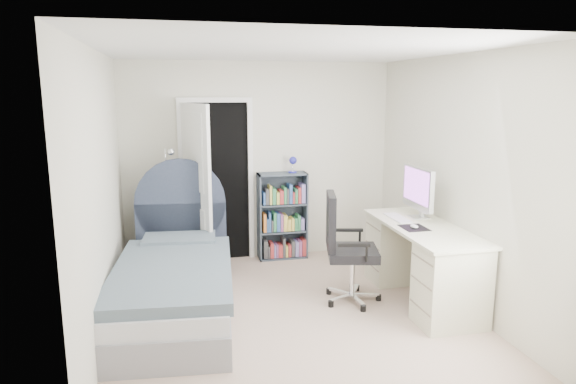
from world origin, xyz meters
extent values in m
cube|color=tan|center=(0.00, 0.00, -0.03)|extent=(3.40, 3.60, 0.05)
cube|color=white|center=(0.00, 0.00, 2.52)|extent=(3.40, 3.60, 0.05)
cube|color=beige|center=(0.00, 1.82, 1.25)|extent=(3.40, 0.05, 2.50)
cube|color=beige|center=(0.00, -1.82, 1.25)|extent=(3.40, 0.05, 2.50)
cube|color=beige|center=(-1.72, 0.00, 1.25)|extent=(0.05, 3.60, 2.50)
cube|color=beige|center=(1.72, 0.00, 1.25)|extent=(0.05, 3.60, 2.50)
cube|color=black|center=(-0.55, 1.80, 1.00)|extent=(0.80, 0.01, 2.00)
cube|color=white|center=(-0.98, 1.77, 1.00)|extent=(0.06, 0.06, 2.00)
cube|color=white|center=(-0.12, 1.77, 1.00)|extent=(0.06, 0.06, 2.00)
cube|color=white|center=(-0.55, 1.77, 2.03)|extent=(0.92, 0.06, 0.06)
cube|color=white|center=(-0.82, 1.39, 1.00)|extent=(0.30, 0.77, 2.00)
cube|color=gray|center=(-1.11, 0.15, 0.14)|extent=(1.23, 2.26, 0.28)
cube|color=silver|center=(-1.11, 0.15, 0.36)|extent=(1.20, 2.22, 0.17)
cube|color=slate|center=(-1.12, 0.05, 0.49)|extent=(1.24, 1.94, 0.11)
cube|color=slate|center=(-1.04, 0.93, 0.51)|extent=(0.81, 0.50, 0.13)
cube|color=#323A4D|center=(-1.01, 1.28, 0.44)|extent=(1.04, 0.16, 0.87)
cylinder|color=#323A4D|center=(-1.01, 1.28, 0.87)|extent=(1.04, 0.16, 1.03)
cylinder|color=#D8A485|center=(-1.36, 1.46, 0.23)|extent=(0.03, 0.03, 0.46)
cylinder|color=#D8A485|center=(-1.36, 1.77, 0.23)|extent=(0.03, 0.03, 0.46)
cylinder|color=#D8A485|center=(-1.05, 1.46, 0.23)|extent=(0.03, 0.03, 0.46)
cylinder|color=#D8A485|center=(-1.05, 1.77, 0.23)|extent=(0.03, 0.03, 0.46)
cube|color=#D8A485|center=(-1.21, 1.62, 0.45)|extent=(0.37, 0.37, 0.03)
cube|color=#D8A485|center=(-1.21, 1.62, 0.16)|extent=(0.33, 0.33, 0.02)
cube|color=#B24C33|center=(-1.25, 1.62, 0.48)|extent=(0.15, 0.20, 0.03)
cube|color=#3F598C|center=(-1.25, 1.62, 0.51)|extent=(0.14, 0.19, 0.03)
cube|color=#D8CC7F|center=(-1.25, 1.62, 0.54)|extent=(0.13, 0.18, 0.03)
cylinder|color=silver|center=(-1.16, 1.38, 0.01)|extent=(0.21, 0.21, 0.02)
cylinder|color=silver|center=(-1.16, 1.38, 0.75)|extent=(0.02, 0.02, 1.48)
sphere|color=silver|center=(-1.09, 1.34, 1.46)|extent=(0.09, 0.09, 0.09)
cube|color=#3D4854|center=(-0.03, 1.67, 0.56)|extent=(0.02, 0.27, 1.12)
cube|color=#3D4854|center=(0.57, 1.67, 0.56)|extent=(0.02, 0.27, 1.12)
cube|color=#3D4854|center=(0.27, 1.67, 1.11)|extent=(0.62, 0.27, 0.02)
cube|color=#3D4854|center=(0.27, 1.67, 0.01)|extent=(0.62, 0.27, 0.02)
cube|color=#3D4854|center=(0.27, 1.80, 0.56)|extent=(0.62, 0.01, 1.12)
cube|color=#3D4854|center=(0.27, 1.67, 0.36)|extent=(0.58, 0.25, 0.02)
cube|color=#3D4854|center=(0.27, 1.67, 0.71)|extent=(0.58, 0.25, 0.02)
cylinder|color=#24249C|center=(0.40, 1.67, 1.13)|extent=(0.11, 0.11, 0.02)
cylinder|color=silver|center=(0.40, 1.67, 1.20)|extent=(0.01, 0.01, 0.14)
sphere|color=#24249C|center=(0.40, 1.64, 1.28)|extent=(0.10, 0.10, 0.10)
cube|color=#3F3F3F|center=(0.03, 1.65, 0.14)|extent=(0.05, 0.19, 0.23)
cube|color=#3F3F3F|center=(0.08, 1.65, 0.10)|extent=(0.02, 0.19, 0.15)
cube|color=#B23333|center=(0.11, 1.65, 0.12)|extent=(0.04, 0.19, 0.19)
cube|color=#7F72B2|center=(0.15, 1.65, 0.11)|extent=(0.02, 0.19, 0.17)
cube|color=#994C7F|center=(0.18, 1.65, 0.11)|extent=(0.02, 0.19, 0.17)
cube|color=#B23333|center=(0.23, 1.65, 0.11)|extent=(0.05, 0.19, 0.17)
cube|color=#3F3F3F|center=(0.27, 1.65, 0.15)|extent=(0.03, 0.19, 0.24)
cube|color=#D8BF4C|center=(0.31, 1.65, 0.10)|extent=(0.03, 0.19, 0.15)
cube|color=#B23333|center=(0.34, 1.65, 0.11)|extent=(0.04, 0.19, 0.16)
cube|color=#3F3F3F|center=(0.39, 1.65, 0.13)|extent=(0.05, 0.19, 0.20)
cube|color=#7F72B2|center=(0.44, 1.65, 0.12)|extent=(0.04, 0.19, 0.19)
cube|color=#994C7F|center=(0.49, 1.65, 0.13)|extent=(0.04, 0.19, 0.20)
cube|color=#B23333|center=(0.54, 1.65, 0.14)|extent=(0.05, 0.19, 0.22)
cube|color=orange|center=(0.02, 1.65, 0.49)|extent=(0.03, 0.19, 0.23)
cube|color=#335999|center=(0.06, 1.65, 0.46)|extent=(0.02, 0.19, 0.17)
cube|color=#335999|center=(0.09, 1.65, 0.50)|extent=(0.02, 0.19, 0.25)
cube|color=#3F3F3F|center=(0.12, 1.65, 0.45)|extent=(0.02, 0.19, 0.15)
cube|color=#337F4C|center=(0.15, 1.65, 0.50)|extent=(0.03, 0.19, 0.25)
cube|color=#335999|center=(0.20, 1.65, 0.49)|extent=(0.04, 0.19, 0.23)
cube|color=#994C7F|center=(0.24, 1.65, 0.49)|extent=(0.03, 0.19, 0.22)
cube|color=#D8BF4C|center=(0.29, 1.65, 0.48)|extent=(0.05, 0.19, 0.20)
cube|color=#D8BF4C|center=(0.34, 1.65, 0.45)|extent=(0.04, 0.19, 0.15)
cube|color=#D8BF4C|center=(0.39, 1.65, 0.45)|extent=(0.04, 0.19, 0.16)
cube|color=#337F4C|center=(0.43, 1.65, 0.45)|extent=(0.04, 0.19, 0.16)
cube|color=#337F4C|center=(0.47, 1.65, 0.47)|extent=(0.03, 0.19, 0.19)
cube|color=#7F72B2|center=(0.51, 1.65, 0.45)|extent=(0.04, 0.19, 0.15)
cube|color=#335999|center=(0.02, 1.65, 0.81)|extent=(0.03, 0.19, 0.15)
cube|color=#3F3F3F|center=(0.06, 1.65, 0.83)|extent=(0.04, 0.19, 0.20)
cube|color=#D8BF4C|center=(0.10, 1.65, 0.85)|extent=(0.03, 0.19, 0.24)
cube|color=#337F4C|center=(0.15, 1.65, 0.83)|extent=(0.05, 0.19, 0.20)
cube|color=#D8BF4C|center=(0.19, 1.65, 0.81)|extent=(0.04, 0.19, 0.15)
cube|color=#B23333|center=(0.24, 1.65, 0.82)|extent=(0.05, 0.19, 0.17)
cube|color=#337F4C|center=(0.29, 1.65, 0.84)|extent=(0.03, 0.19, 0.21)
cube|color=#3F3F3F|center=(0.32, 1.65, 0.83)|extent=(0.03, 0.19, 0.19)
cube|color=#335999|center=(0.36, 1.65, 0.85)|extent=(0.04, 0.19, 0.24)
cube|color=#B23333|center=(0.40, 1.65, 0.81)|extent=(0.03, 0.19, 0.14)
cube|color=#337F4C|center=(0.43, 1.65, 0.82)|extent=(0.03, 0.19, 0.18)
cube|color=#B23333|center=(0.47, 1.65, 0.83)|extent=(0.04, 0.19, 0.20)
cube|color=#7F72B2|center=(0.52, 1.65, 0.85)|extent=(0.05, 0.19, 0.24)
cube|color=beige|center=(1.37, -0.02, 0.78)|extent=(0.66, 1.64, 0.03)
cube|color=beige|center=(1.37, -0.60, 0.38)|extent=(0.60, 0.44, 0.77)
cube|color=beige|center=(1.37, 0.57, 0.38)|extent=(0.60, 0.44, 0.77)
cube|color=silver|center=(1.48, 0.31, 0.81)|extent=(0.18, 0.18, 0.01)
cube|color=silver|center=(1.51, 0.31, 0.93)|extent=(0.03, 0.07, 0.24)
cube|color=silver|center=(1.46, 0.31, 1.13)|extent=(0.05, 0.61, 0.44)
cube|color=#C35EE4|center=(1.43, 0.31, 1.15)|extent=(0.00, 0.55, 0.35)
cube|color=white|center=(1.24, 0.31, 0.81)|extent=(0.14, 0.44, 0.02)
cube|color=black|center=(1.24, -0.07, 0.80)|extent=(0.24, 0.28, 0.00)
ellipsoid|color=white|center=(1.24, -0.07, 0.82)|extent=(0.07, 0.11, 0.03)
cube|color=silver|center=(0.81, 0.10, 0.06)|extent=(0.29, 0.11, 0.03)
cylinder|color=black|center=(0.95, 0.07, 0.03)|extent=(0.07, 0.07, 0.06)
cube|color=silver|center=(0.75, 0.26, 0.06)|extent=(0.19, 0.27, 0.03)
cylinder|color=black|center=(0.82, 0.37, 0.03)|extent=(0.07, 0.07, 0.06)
cube|color=silver|center=(0.59, 0.24, 0.06)|extent=(0.22, 0.25, 0.03)
cylinder|color=black|center=(0.49, 0.35, 0.03)|extent=(0.07, 0.07, 0.06)
cube|color=silver|center=(0.55, 0.08, 0.06)|extent=(0.28, 0.15, 0.03)
cylinder|color=black|center=(0.42, 0.03, 0.03)|extent=(0.07, 0.07, 0.06)
cube|color=silver|center=(0.69, 0.00, 0.06)|extent=(0.06, 0.29, 0.03)
cylinder|color=black|center=(0.70, -0.14, 0.03)|extent=(0.07, 0.07, 0.06)
cylinder|color=silver|center=(0.68, 0.14, 0.28)|extent=(0.06, 0.06, 0.43)
cube|color=black|center=(0.68, 0.14, 0.52)|extent=(0.60, 0.60, 0.09)
cube|color=black|center=(0.45, 0.19, 0.85)|extent=(0.18, 0.46, 0.57)
cube|color=black|center=(0.59, -0.12, 0.68)|extent=(0.31, 0.11, 0.03)
cube|color=black|center=(0.72, 0.40, 0.68)|extent=(0.31, 0.11, 0.03)
camera|label=1|loc=(-1.08, -4.60, 2.15)|focal=32.00mm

